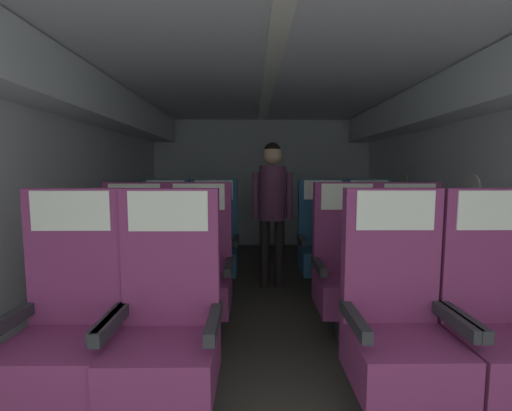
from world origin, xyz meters
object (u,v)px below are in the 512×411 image
at_px(seat_c_right_aisle, 370,245).
at_px(seat_a_right_window, 398,327).
at_px(seat_b_left_aisle, 198,273).
at_px(seat_c_left_window, 165,246).
at_px(seat_c_left_aisle, 214,246).
at_px(seat_b_right_window, 348,272).
at_px(seat_b_right_aisle, 411,272).
at_px(seat_c_right_window, 323,245).
at_px(seat_b_left_window, 133,273).
at_px(seat_a_right_aisle, 500,327).
at_px(flight_attendant, 272,199).
at_px(seat_a_left_window, 68,329).
at_px(seat_a_left_aisle, 167,330).

bearing_deg(seat_c_right_aisle, seat_a_right_window, -105.01).
xyz_separation_m(seat_b_left_aisle, seat_c_left_window, (-0.49, 0.95, 0.00)).
height_order(seat_b_left_aisle, seat_c_left_window, same).
xyz_separation_m(seat_c_left_window, seat_c_left_aisle, (0.50, -0.00, 0.00)).
relative_size(seat_b_right_window, seat_c_right_aisle, 1.00).
xyz_separation_m(seat_a_right_window, seat_c_left_window, (-1.62, 1.87, 0.00)).
relative_size(seat_a_right_window, seat_b_left_aisle, 1.00).
bearing_deg(seat_b_right_aisle, seat_c_right_window, 116.49).
bearing_deg(seat_b_left_window, seat_c_right_window, 30.09).
distance_m(seat_b_left_aisle, seat_c_right_window, 1.49).
distance_m(seat_b_left_aisle, seat_c_right_aisle, 1.88).
distance_m(seat_a_right_aisle, flight_attendant, 2.33).
height_order(seat_a_left_window, seat_b_right_aisle, same).
bearing_deg(seat_c_left_window, seat_b_left_aisle, -62.68).
xyz_separation_m(seat_b_left_window, seat_b_right_window, (1.63, -0.00, 0.00)).
height_order(seat_b_left_window, seat_c_right_aisle, same).
bearing_deg(seat_b_right_window, seat_a_left_window, -150.58).
bearing_deg(seat_a_right_window, seat_a_left_window, 179.98).
xyz_separation_m(seat_b_right_aisle, seat_b_right_window, (-0.48, 0.00, 0.00)).
xyz_separation_m(seat_b_left_aisle, seat_c_right_window, (1.15, 0.95, 0.00)).
distance_m(seat_a_left_aisle, seat_b_right_aisle, 1.88).
bearing_deg(seat_c_left_aisle, seat_c_right_window, 0.03).
xyz_separation_m(seat_b_left_aisle, seat_c_right_aisle, (1.63, 0.95, 0.00)).
height_order(seat_b_left_aisle, seat_b_right_aisle, same).
relative_size(seat_a_right_aisle, seat_b_right_aisle, 1.00).
bearing_deg(seat_c_right_window, seat_c_left_aisle, -179.97).
bearing_deg(seat_c_right_window, flight_attendant, 162.05).
xyz_separation_m(seat_a_left_window, seat_b_left_window, (0.01, 0.92, 0.00)).
bearing_deg(seat_b_left_window, seat_a_right_aisle, -23.52).
relative_size(seat_b_left_window, seat_c_left_aisle, 1.00).
bearing_deg(seat_b_right_aisle, flight_attendant, 131.64).
relative_size(seat_a_right_aisle, seat_c_left_aisle, 1.00).
relative_size(seat_a_left_window, seat_b_right_aisle, 1.00).
bearing_deg(seat_b_right_aisle, seat_b_left_aisle, 179.93).
bearing_deg(seat_b_right_aisle, seat_b_left_window, 179.92).
bearing_deg(seat_a_left_window, seat_b_right_aisle, 23.47).
bearing_deg(seat_b_right_window, seat_b_right_aisle, -0.24).
height_order(seat_a_right_aisle, flight_attendant, flight_attendant).
distance_m(seat_b_right_window, flight_attendant, 1.32).
bearing_deg(seat_b_right_window, seat_c_left_window, 149.68).
relative_size(seat_b_left_window, seat_c_left_window, 1.00).
relative_size(seat_a_left_window, seat_c_left_window, 1.00).
height_order(seat_a_left_window, seat_c_right_window, same).
bearing_deg(seat_a_right_aisle, flight_attendant, 116.37).
distance_m(seat_a_left_window, seat_a_right_window, 1.63).
bearing_deg(seat_a_right_aisle, seat_c_left_window, 138.58).
distance_m(seat_b_left_aisle, seat_b_right_window, 1.14).
bearing_deg(seat_a_left_aisle, seat_b_right_aisle, 29.95).
bearing_deg(seat_c_left_window, seat_a_right_aisle, -41.42).
bearing_deg(seat_c_right_aisle, seat_a_left_aisle, -130.98).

